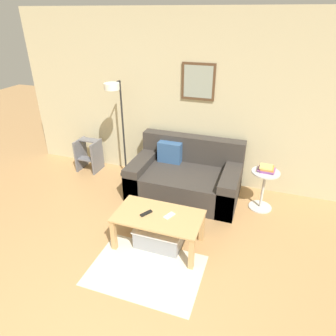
# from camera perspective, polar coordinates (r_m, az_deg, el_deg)

# --- Properties ---
(wall_back) EXTENTS (5.60, 0.09, 2.55)m
(wall_back) POSITION_cam_1_polar(r_m,az_deg,el_deg) (4.61, 3.91, 12.53)
(wall_back) COLOR #C6BC93
(wall_back) RESTS_ON ground_plane
(area_rug) EXTENTS (1.19, 0.84, 0.01)m
(area_rug) POSITION_cam_1_polar(r_m,az_deg,el_deg) (3.42, -4.22, -18.79)
(area_rug) COLOR beige
(area_rug) RESTS_ON ground_plane
(couch) EXTENTS (1.58, 0.98, 0.80)m
(couch) POSITION_cam_1_polar(r_m,az_deg,el_deg) (4.51, 3.39, -1.72)
(couch) COLOR #38332D
(couch) RESTS_ON ground_plane
(coffee_table) EXTENTS (1.00, 0.56, 0.42)m
(coffee_table) POSITION_cam_1_polar(r_m,az_deg,el_deg) (3.49, -1.83, -9.99)
(coffee_table) COLOR tan
(coffee_table) RESTS_ON ground_plane
(storage_bin) EXTENTS (0.56, 0.41, 0.24)m
(storage_bin) POSITION_cam_1_polar(r_m,az_deg,el_deg) (3.64, -1.54, -12.61)
(storage_bin) COLOR gray
(storage_bin) RESTS_ON ground_plane
(floor_lamp) EXTENTS (0.22, 0.46, 1.59)m
(floor_lamp) POSITION_cam_1_polar(r_m,az_deg,el_deg) (4.58, -9.82, 11.16)
(floor_lamp) COLOR black
(floor_lamp) RESTS_ON ground_plane
(side_table) EXTENTS (0.37, 0.37, 0.58)m
(side_table) POSITION_cam_1_polar(r_m,az_deg,el_deg) (4.32, 17.71, -3.36)
(side_table) COLOR silver
(side_table) RESTS_ON ground_plane
(book_stack) EXTENTS (0.24, 0.20, 0.08)m
(book_stack) POSITION_cam_1_polar(r_m,az_deg,el_deg) (4.21, 18.28, -0.12)
(book_stack) COLOR #8C4C93
(book_stack) RESTS_ON side_table
(remote_control) EXTENTS (0.11, 0.15, 0.02)m
(remote_control) POSITION_cam_1_polar(r_m,az_deg,el_deg) (3.46, -4.17, -8.60)
(remote_control) COLOR black
(remote_control) RESTS_ON coffee_table
(cell_phone) EXTENTS (0.12, 0.15, 0.01)m
(cell_phone) POSITION_cam_1_polar(r_m,az_deg,el_deg) (3.43, 0.26, -9.04)
(cell_phone) COLOR silver
(cell_phone) RESTS_ON coffee_table
(step_stool) EXTENTS (0.36, 0.34, 0.54)m
(step_stool) POSITION_cam_1_polar(r_m,az_deg,el_deg) (5.34, -14.84, 2.51)
(step_stool) COLOR slate
(step_stool) RESTS_ON ground_plane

